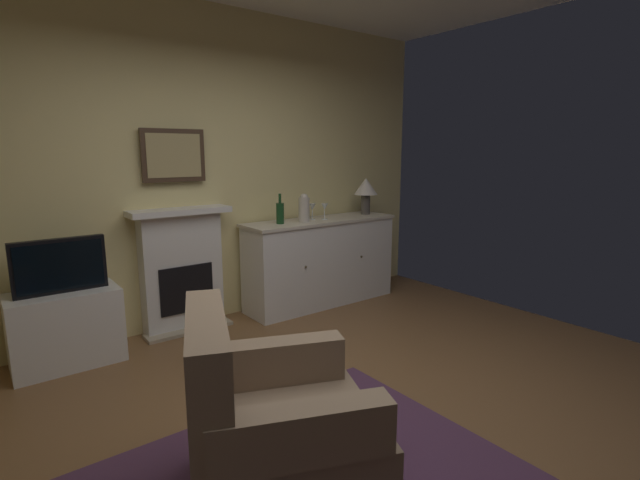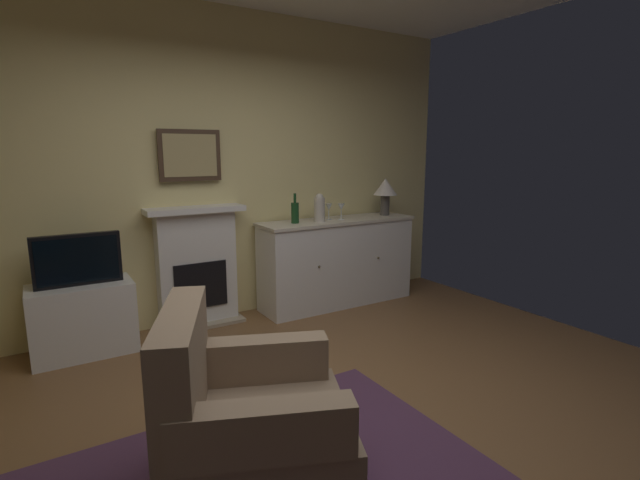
% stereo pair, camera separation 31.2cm
% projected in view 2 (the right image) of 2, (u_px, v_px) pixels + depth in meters
% --- Properties ---
extents(ground_plane, '(5.35, 4.43, 0.10)m').
position_uv_depth(ground_plane, '(344.00, 431.00, 2.76)').
color(ground_plane, brown).
rests_on(ground_plane, ground).
extents(wall_rear, '(5.35, 0.06, 2.86)m').
position_uv_depth(wall_rear, '(212.00, 168.00, 4.31)').
color(wall_rear, '#EAD68C').
rests_on(wall_rear, ground_plane).
extents(fireplace_unit, '(0.87, 0.30, 1.10)m').
position_uv_depth(fireplace_unit, '(197.00, 266.00, 4.26)').
color(fireplace_unit, white).
rests_on(fireplace_unit, ground_plane).
extents(framed_picture, '(0.55, 0.04, 0.45)m').
position_uv_depth(framed_picture, '(190.00, 155.00, 4.11)').
color(framed_picture, '#473323').
extents(sideboard_cabinet, '(1.67, 0.49, 0.90)m').
position_uv_depth(sideboard_cabinet, '(337.00, 262.00, 4.86)').
color(sideboard_cabinet, white).
rests_on(sideboard_cabinet, ground_plane).
extents(table_lamp, '(0.26, 0.26, 0.40)m').
position_uv_depth(table_lamp, '(385.00, 189.00, 5.05)').
color(table_lamp, '#4C4742').
rests_on(table_lamp, sideboard_cabinet).
extents(wine_bottle, '(0.08, 0.08, 0.29)m').
position_uv_depth(wine_bottle, '(295.00, 212.00, 4.50)').
color(wine_bottle, '#193F1E').
rests_on(wine_bottle, sideboard_cabinet).
extents(wine_glass_left, '(0.07, 0.07, 0.16)m').
position_uv_depth(wine_glass_left, '(329.00, 208.00, 4.74)').
color(wine_glass_left, silver).
rests_on(wine_glass_left, sideboard_cabinet).
extents(wine_glass_center, '(0.07, 0.07, 0.16)m').
position_uv_depth(wine_glass_center, '(341.00, 208.00, 4.74)').
color(wine_glass_center, silver).
rests_on(wine_glass_center, sideboard_cabinet).
extents(vase_decorative, '(0.11, 0.11, 0.28)m').
position_uv_depth(vase_decorative, '(319.00, 208.00, 4.58)').
color(vase_decorative, beige).
rests_on(vase_decorative, sideboard_cabinet).
extents(tv_cabinet, '(0.75, 0.42, 0.57)m').
position_uv_depth(tv_cabinet, '(83.00, 319.00, 3.67)').
color(tv_cabinet, white).
rests_on(tv_cabinet, ground_plane).
extents(tv_set, '(0.62, 0.07, 0.40)m').
position_uv_depth(tv_set, '(77.00, 260.00, 3.56)').
color(tv_set, black).
rests_on(tv_set, tv_cabinet).
extents(armchair, '(1.04, 1.01, 0.92)m').
position_uv_depth(armchair, '(246.00, 422.00, 2.11)').
color(armchair, '#8C7259').
rests_on(armchair, ground_plane).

